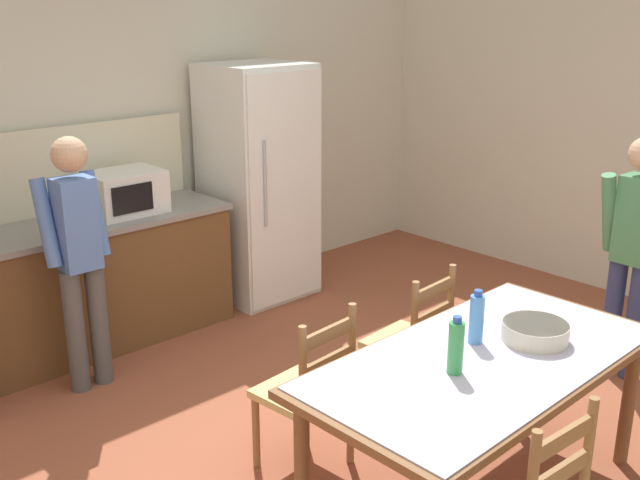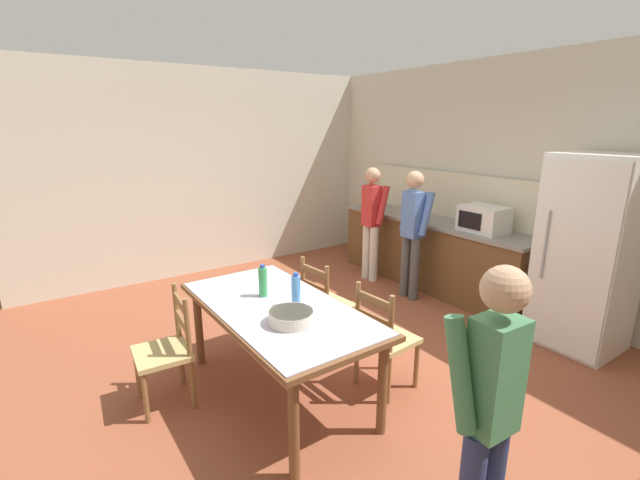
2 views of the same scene
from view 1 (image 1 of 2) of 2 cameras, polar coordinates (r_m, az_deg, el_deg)
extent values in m
plane|color=brown|center=(4.26, 3.42, -15.63)|extent=(8.32, 8.32, 0.00)
cube|color=beige|center=(5.78, -15.85, 8.29)|extent=(6.52, 0.12, 2.90)
cube|color=brown|center=(5.32, -21.36, -4.48)|extent=(2.86, 0.62, 0.87)
cube|color=gray|center=(5.17, -21.93, 0.21)|extent=(2.90, 0.66, 0.04)
cube|color=white|center=(6.04, -4.75, 4.36)|extent=(0.75, 0.68, 1.88)
cube|color=white|center=(5.77, -2.58, 3.77)|extent=(0.72, 0.02, 1.80)
cylinder|color=#A5AAB2|center=(5.60, -4.20, 4.27)|extent=(0.02, 0.02, 0.66)
cube|color=white|center=(5.40, -14.64, 3.55)|extent=(0.50, 0.38, 0.30)
cube|color=black|center=(5.21, -14.08, 3.07)|extent=(0.30, 0.01, 0.19)
cylinder|color=brown|center=(4.27, 22.44, -11.30)|extent=(0.07, 0.07, 0.73)
cylinder|color=brown|center=(3.45, -1.39, -17.25)|extent=(0.07, 0.07, 0.73)
cylinder|color=brown|center=(4.55, 14.11, -8.53)|extent=(0.07, 0.07, 0.73)
cube|color=brown|center=(3.59, 12.36, -9.04)|extent=(1.85, 0.95, 0.04)
cube|color=#B7B2CC|center=(3.58, 12.39, -8.70)|extent=(1.77, 0.92, 0.01)
cylinder|color=green|center=(3.35, 10.30, -8.10)|extent=(0.07, 0.07, 0.24)
cylinder|color=#2D51B2|center=(3.30, 10.43, -5.99)|extent=(0.04, 0.04, 0.03)
cylinder|color=#4C8ED6|center=(3.66, 11.83, -5.94)|extent=(0.07, 0.07, 0.24)
cylinder|color=#2D51B2|center=(3.60, 11.97, -3.98)|extent=(0.04, 0.04, 0.03)
cylinder|color=beige|center=(3.78, 16.07, -6.72)|extent=(0.32, 0.32, 0.09)
cylinder|color=beige|center=(3.76, 16.12, -6.24)|extent=(0.31, 0.31, 0.02)
cylinder|color=olive|center=(4.24, -1.25, -12.48)|extent=(0.04, 0.04, 0.41)
cylinder|color=olive|center=(4.03, -4.89, -14.36)|extent=(0.04, 0.04, 0.41)
cylinder|color=olive|center=(4.05, 2.35, -14.12)|extent=(0.04, 0.04, 0.41)
cylinder|color=olive|center=(3.82, -1.27, -16.25)|extent=(0.04, 0.04, 0.41)
cube|color=tan|center=(3.91, -1.28, -11.48)|extent=(0.45, 0.43, 0.04)
cylinder|color=olive|center=(3.82, 2.44, -8.07)|extent=(0.04, 0.04, 0.46)
cylinder|color=olive|center=(3.58, -1.32, -9.94)|extent=(0.04, 0.04, 0.46)
cube|color=olive|center=(3.64, 0.63, -7.17)|extent=(0.36, 0.05, 0.07)
cube|color=olive|center=(3.71, 0.62, -9.30)|extent=(0.36, 0.05, 0.07)
cylinder|color=olive|center=(3.19, 19.74, -14.86)|extent=(0.04, 0.04, 0.46)
cube|color=olive|center=(2.99, 18.13, -14.14)|extent=(0.36, 0.05, 0.07)
cube|color=olive|center=(3.07, 17.84, -16.55)|extent=(0.36, 0.05, 0.07)
cylinder|color=olive|center=(4.77, 6.16, -8.94)|extent=(0.04, 0.04, 0.41)
cylinder|color=olive|center=(4.51, 3.39, -10.51)|extent=(0.04, 0.04, 0.41)
cylinder|color=olive|center=(4.60, 9.61, -10.17)|extent=(0.04, 0.04, 0.41)
cylinder|color=olive|center=(4.34, 6.94, -11.90)|extent=(0.04, 0.04, 0.41)
cube|color=tan|center=(4.45, 6.64, -7.80)|extent=(0.45, 0.43, 0.04)
cylinder|color=olive|center=(4.40, 9.93, -4.70)|extent=(0.04, 0.04, 0.46)
cylinder|color=olive|center=(4.12, 7.19, -6.16)|extent=(0.04, 0.04, 0.46)
cube|color=olive|center=(4.21, 8.69, -3.79)|extent=(0.36, 0.05, 0.07)
cube|color=olive|center=(4.27, 8.59, -5.69)|extent=(0.36, 0.05, 0.07)
cylinder|color=#4C4C4C|center=(4.88, -18.14, -6.65)|extent=(0.12, 0.12, 0.79)
cylinder|color=#4C4C4C|center=(4.94, -16.50, -6.18)|extent=(0.12, 0.12, 0.79)
cube|color=#5175BC|center=(4.68, -18.07, 1.17)|extent=(0.22, 0.18, 0.56)
sphere|color=tan|center=(4.58, -18.58, 6.20)|extent=(0.21, 0.21, 0.21)
cylinder|color=#5175BC|center=(4.67, -20.16, 1.24)|extent=(0.09, 0.21, 0.53)
cylinder|color=#5175BC|center=(4.79, -16.75, 1.99)|extent=(0.09, 0.21, 0.53)
cylinder|color=navy|center=(5.19, 22.87, -5.79)|extent=(0.12, 0.12, 0.78)
cylinder|color=navy|center=(5.25, 21.40, -5.32)|extent=(0.12, 0.12, 0.78)
cube|color=#478456|center=(5.01, 23.01, 1.43)|extent=(0.19, 0.23, 0.55)
cylinder|color=#478456|center=(5.02, 21.18, 1.96)|extent=(0.21, 0.10, 0.52)
camera|label=2|loc=(5.41, 44.59, 10.59)|focal=24.00mm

